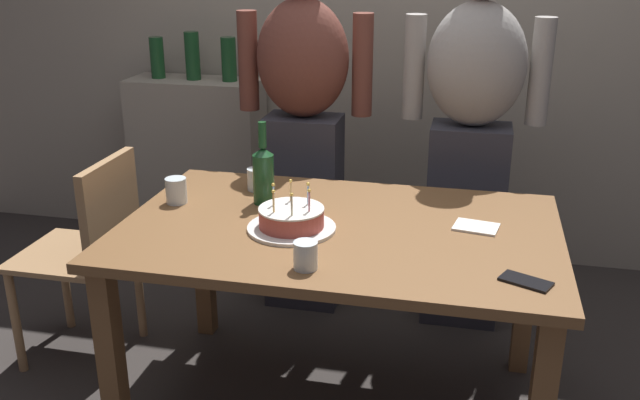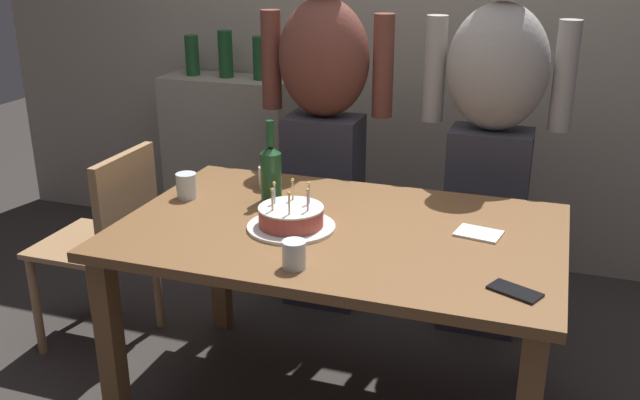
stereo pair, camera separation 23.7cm
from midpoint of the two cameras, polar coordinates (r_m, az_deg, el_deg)
The scene contains 13 objects.
back_wall at distance 3.77m, azimuth 10.81°, elevation 14.47°, with size 5.20×0.10×2.60m, color #9E9384.
dining_table at distance 2.45m, azimuth 4.31°, elevation -4.32°, with size 1.50×0.96×0.74m.
birthday_cake at distance 2.38m, azimuth 0.48°, elevation -1.58°, with size 0.30×0.30×0.16m.
water_glass_near at distance 2.10m, azimuth 1.13°, elevation -4.51°, with size 0.07×0.07×0.09m, color silver.
water_glass_far at distance 2.77m, azimuth -1.76°, elevation 1.81°, with size 0.08×0.08×0.09m, color silver.
water_glass_side at distance 2.69m, azimuth -8.32°, elevation 1.12°, with size 0.08×0.08×0.10m, color silver.
wine_bottle at distance 2.61m, azimuth -1.41°, elevation 2.29°, with size 0.08×0.08×0.31m.
cell_phone at distance 2.08m, azimuth 18.74°, elevation -7.10°, with size 0.14×0.07×0.01m, color black.
napkin_stack at distance 2.43m, azimuth 15.50°, elevation -2.69°, with size 0.15×0.11×0.01m, color white.
person_man_bearded at distance 3.18m, azimuth 2.44°, elevation 5.96°, with size 0.61×0.27×1.66m.
person_woman_cardigan at distance 3.07m, azimuth 15.92°, elevation 4.62°, with size 0.61×0.27×1.66m.
dining_chair at distance 3.01m, azimuth -14.57°, elevation -2.77°, with size 0.42×0.42×0.87m.
shelf_cabinet at distance 4.02m, azimuth -5.62°, elevation 3.29°, with size 0.72×0.30×1.21m.
Camera 2 is at (0.66, -2.13, 1.66)m, focal length 39.44 mm.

